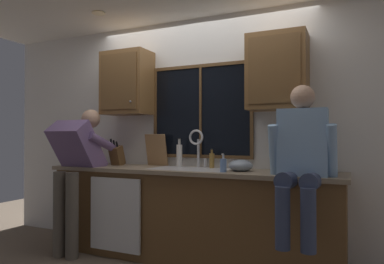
{
  "coord_description": "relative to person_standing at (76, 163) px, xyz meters",
  "views": [
    {
      "loc": [
        1.53,
        -3.54,
        1.25
      ],
      "look_at": [
        0.05,
        -0.3,
        1.29
      ],
      "focal_mm": 33.02,
      "sensor_mm": 36.0,
      "label": 1
    }
  ],
  "objects": [
    {
      "name": "bottle_tall_clear",
      "position": [
        1.37,
        0.49,
        0.04
      ],
      "size": [
        0.05,
        0.05,
        0.2
      ],
      "color": "olive",
      "rests_on": "countertop"
    },
    {
      "name": "back_wall",
      "position": [
        1.17,
        0.67,
        0.32
      ],
      "size": [
        5.37,
        0.12,
        2.55
      ],
      "primitive_type": "cube",
      "color": "silver",
      "rests_on": "floor"
    },
    {
      "name": "window_glass",
      "position": [
        1.2,
        0.6,
        0.57
      ],
      "size": [
        1.1,
        0.02,
        0.95
      ],
      "primitive_type": "cube",
      "color": "black"
    },
    {
      "name": "ceiling_downlight_left",
      "position": [
        0.28,
        0.01,
        1.58
      ],
      "size": [
        0.14,
        0.14,
        0.01
      ],
      "primitive_type": "cylinder",
      "color": "#FFEAB2"
    },
    {
      "name": "window_frame_right",
      "position": [
        1.77,
        0.59,
        0.57
      ],
      "size": [
        0.03,
        0.02,
        0.95
      ],
      "primitive_type": "cube",
      "color": "brown"
    },
    {
      "name": "person_sitting_on_counter",
      "position": [
        2.32,
        0.04,
        0.14
      ],
      "size": [
        0.54,
        0.59,
        1.26
      ],
      "color": "#384260",
      "rests_on": "countertop"
    },
    {
      "name": "soap_dispenser",
      "position": [
        1.62,
        0.15,
        0.03
      ],
      "size": [
        0.06,
        0.07,
        0.17
      ],
      "color": "#668CCC",
      "rests_on": "countertop"
    },
    {
      "name": "window_mullion_center",
      "position": [
        1.2,
        0.59,
        0.57
      ],
      "size": [
        0.02,
        0.02,
        0.95
      ],
      "primitive_type": "cube",
      "color": "brown"
    },
    {
      "name": "faucet",
      "position": [
        1.21,
        0.49,
        0.21
      ],
      "size": [
        0.18,
        0.09,
        0.4
      ],
      "color": "silver",
      "rests_on": "countertop"
    },
    {
      "name": "countertop",
      "position": [
        1.17,
        0.3,
        -0.06
      ],
      "size": [
        3.03,
        0.62,
        0.04
      ],
      "primitive_type": "cube",
      "color": "gray",
      "rests_on": "lower_cabinet_run"
    },
    {
      "name": "bottle_green_glass",
      "position": [
        0.99,
        0.49,
        0.09
      ],
      "size": [
        0.06,
        0.06,
        0.31
      ],
      "color": "silver",
      "rests_on": "countertop"
    },
    {
      "name": "knife_block",
      "position": [
        0.25,
        0.38,
        0.07
      ],
      "size": [
        0.12,
        0.18,
        0.32
      ],
      "color": "brown",
      "rests_on": "countertop"
    },
    {
      "name": "cutting_board",
      "position": [
        0.69,
        0.52,
        0.14
      ],
      "size": [
        0.25,
        0.09,
        0.36
      ],
      "primitive_type": "cube",
      "rotation": [
        0.21,
        0.0,
        0.0
      ],
      "color": "#997047",
      "rests_on": "countertop"
    },
    {
      "name": "upper_cabinet_right",
      "position": [
        2.06,
        0.44,
        0.9
      ],
      "size": [
        0.55,
        0.36,
        0.72
      ],
      "color": "brown"
    },
    {
      "name": "lower_cabinet_run",
      "position": [
        1.17,
        0.32,
        -0.52
      ],
      "size": [
        2.97,
        0.58,
        0.88
      ],
      "primitive_type": "cube",
      "color": "brown",
      "rests_on": "floor"
    },
    {
      "name": "window_frame_top",
      "position": [
        1.2,
        0.59,
        1.06
      ],
      "size": [
        1.17,
        0.02,
        0.04
      ],
      "primitive_type": "cube",
      "color": "brown"
    },
    {
      "name": "window_frame_bottom",
      "position": [
        1.2,
        0.59,
        0.07
      ],
      "size": [
        1.17,
        0.02,
        0.04
      ],
      "primitive_type": "cube",
      "color": "brown"
    },
    {
      "name": "dishwasher_front",
      "position": [
        0.51,
        0.0,
        -0.5
      ],
      "size": [
        0.6,
        0.02,
        0.74
      ],
      "primitive_type": "cube",
      "color": "white"
    },
    {
      "name": "upper_cabinet_left",
      "position": [
        0.34,
        0.44,
        0.9
      ],
      "size": [
        0.55,
        0.36,
        0.72
      ],
      "color": "brown"
    },
    {
      "name": "mixing_bowl",
      "position": [
        1.74,
        0.3,
        0.01
      ],
      "size": [
        0.23,
        0.23,
        0.12
      ],
      "primitive_type": "ellipsoid",
      "color": "#8C99A8",
      "rests_on": "countertop"
    },
    {
      "name": "sink",
      "position": [
        1.2,
        0.31,
        -0.14
      ],
      "size": [
        0.8,
        0.46,
        0.21
      ],
      "color": "#B7B7BC",
      "rests_on": "lower_cabinet_run"
    },
    {
      "name": "window_frame_left",
      "position": [
        0.63,
        0.59,
        0.57
      ],
      "size": [
        0.03,
        0.02,
        0.95
      ],
      "primitive_type": "cube",
      "color": "brown"
    },
    {
      "name": "person_standing",
      "position": [
        0.0,
        0.0,
        0.0
      ],
      "size": [
        0.53,
        0.69,
        1.56
      ],
      "color": "#595147",
      "rests_on": "floor"
    }
  ]
}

